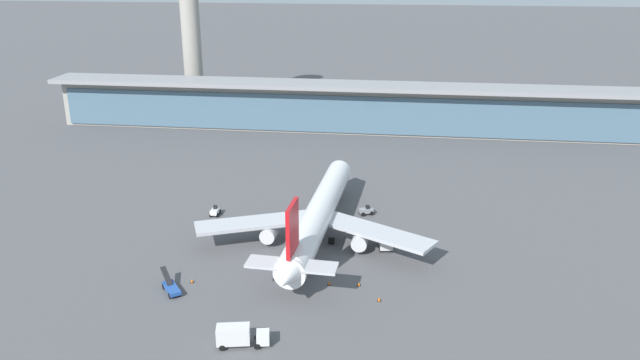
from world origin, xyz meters
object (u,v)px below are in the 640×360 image
Objects in this scene: safety_cone_alpha at (192,281)px; safety_cone_charlie at (329,283)px; service_truck_on_taxiway_grey at (366,211)px; safety_cone_delta at (379,299)px; service_truck_under_wing_blue at (171,287)px; service_truck_by_tail_white at (215,211)px; service_truck_mid_apron_olive at (385,238)px; service_truck_at_far_stand_white at (298,267)px; control_tower at (189,6)px; safety_cone_bravo at (359,284)px; airliner_on_stand at (318,216)px; service_truck_near_nose_white at (239,335)px.

safety_cone_alpha is 22.88m from safety_cone_charlie.
service_truck_on_taxiway_grey is 34.66m from safety_cone_delta.
service_truck_under_wing_blue is 31.56m from service_truck_by_tail_white.
service_truck_on_taxiway_grey reaches higher than safety_cone_charlie.
service_truck_mid_apron_olive is at bearing -73.45° from service_truck_on_taxiway_grey.
service_truck_by_tail_white is 4.11× the size of safety_cone_delta.
control_tower is at bearing 115.96° from service_truck_at_far_stand_white.
service_truck_mid_apron_olive reaches higher than safety_cone_bravo.
safety_cone_delta is at bearing -83.11° from service_truck_on_taxiway_grey.
airliner_on_stand reaches higher than safety_cone_delta.
service_truck_mid_apron_olive is 18.79m from service_truck_at_far_stand_white.
service_truck_at_far_stand_white is (-14.53, -11.90, -0.82)m from service_truck_mid_apron_olive.
service_truck_by_tail_white is at bearing 110.57° from service_truck_near_nose_white.
service_truck_at_far_stand_white is at bearing -110.89° from service_truck_on_taxiway_grey.
service_truck_under_wing_blue is 132.67m from control_tower.
service_truck_on_taxiway_grey is 4.73× the size of safety_cone_charlie.
service_truck_under_wing_blue reaches higher than service_truck_on_taxiway_grey.
service_truck_mid_apron_olive is at bearing 76.27° from safety_cone_bravo.
service_truck_near_nose_white reaches higher than service_truck_by_tail_white.
airliner_on_stand is at bearing 173.45° from service_truck_mid_apron_olive.
service_truck_by_tail_white is 46.51m from safety_cone_delta.
service_truck_by_tail_white is 4.11× the size of safety_cone_bravo.
safety_cone_bravo is at bearing -38.62° from service_truck_by_tail_white.
service_truck_under_wing_blue is 8.89× the size of safety_cone_bravo.
control_tower reaches higher than service_truck_near_nose_white.
service_truck_near_nose_white is 51.04m from service_truck_on_taxiway_grey.
service_truck_near_nose_white reaches higher than safety_cone_bravo.
safety_cone_alpha is (2.35, 3.35, -0.49)m from service_truck_under_wing_blue.
safety_cone_alpha is (-16.88, -5.97, -0.56)m from service_truck_at_far_stand_white.
service_truck_under_wing_blue is 8.89× the size of safety_cone_alpha.
service_truck_at_far_stand_white is (-10.16, -26.61, 0.00)m from service_truck_on_taxiway_grey.
airliner_on_stand reaches higher than safety_cone_alpha.
safety_cone_charlie is at bearing -76.28° from airliner_on_stand.
safety_cone_bravo is at bearing 3.65° from safety_cone_charlie.
airliner_on_stand is 20.15× the size of service_truck_at_far_stand_white.
control_tower is 92.32× the size of safety_cone_bravo.
service_truck_by_tail_white reaches higher than safety_cone_bravo.
service_truck_mid_apron_olive is at bearing 29.63° from safety_cone_alpha.
service_truck_mid_apron_olive is 10.78× the size of safety_cone_alpha.
service_truck_near_nose_white is 20.47m from safety_cone_alpha.
service_truck_under_wing_blue reaches higher than safety_cone_alpha.
service_truck_near_nose_white is 148.88m from control_tower.
service_truck_near_nose_white is at bearing -142.55° from safety_cone_delta.
airliner_on_stand reaches higher than safety_cone_bravo.
service_truck_by_tail_white is at bearing 98.80° from safety_cone_alpha.
safety_cone_charlie is (27.13, -25.90, -0.56)m from service_truck_by_tail_white.
service_truck_by_tail_white is at bearing 159.00° from airliner_on_stand.
service_truck_on_taxiway_grey is at bearing 81.99° from safety_cone_charlie.
airliner_on_stand is 13.30m from service_truck_mid_apron_olive.
control_tower reaches higher than service_truck_by_tail_white.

